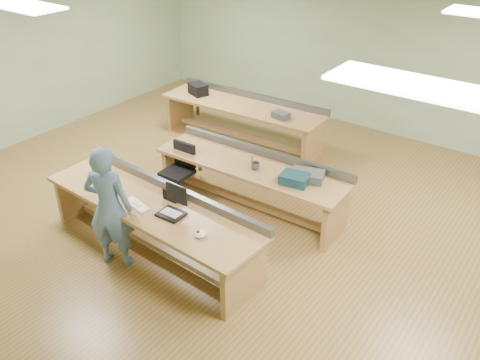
# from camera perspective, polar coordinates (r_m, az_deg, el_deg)

# --- Properties ---
(floor) EXTENTS (10.00, 10.00, 0.00)m
(floor) POSITION_cam_1_polar(r_m,az_deg,el_deg) (7.69, 1.11, -3.70)
(floor) COLOR olive
(floor) RESTS_ON ground
(ceiling) EXTENTS (10.00, 10.00, 0.00)m
(ceiling) POSITION_cam_1_polar(r_m,az_deg,el_deg) (6.52, 1.38, 18.80)
(ceiling) COLOR silver
(ceiling) RESTS_ON wall_back
(wall_back) EXTENTS (10.00, 0.04, 3.00)m
(wall_back) POSITION_cam_1_polar(r_m,az_deg,el_deg) (10.32, 14.55, 13.52)
(wall_back) COLOR #98B388
(wall_back) RESTS_ON floor
(wall_left) EXTENTS (0.04, 8.00, 3.00)m
(wall_left) POSITION_cam_1_polar(r_m,az_deg,el_deg) (10.50, -22.23, 12.57)
(wall_left) COLOR #98B388
(wall_left) RESTS_ON floor
(fluor_panels) EXTENTS (6.20, 3.50, 0.03)m
(fluor_panels) POSITION_cam_1_polar(r_m,az_deg,el_deg) (6.53, 1.38, 18.54)
(fluor_panels) COLOR white
(fluor_panels) RESTS_ON ceiling
(workbench_front) EXTENTS (3.33, 1.02, 0.86)m
(workbench_front) POSITION_cam_1_polar(r_m,az_deg,el_deg) (6.73, -9.67, -3.84)
(workbench_front) COLOR #B1804A
(workbench_front) RESTS_ON floor
(workbench_mid) EXTENTS (3.02, 0.89, 0.86)m
(workbench_mid) POSITION_cam_1_polar(r_m,az_deg,el_deg) (7.55, 1.32, 0.57)
(workbench_mid) COLOR #B1804A
(workbench_mid) RESTS_ON floor
(workbench_back) EXTENTS (3.25, 1.03, 0.86)m
(workbench_back) POSITION_cam_1_polar(r_m,az_deg,el_deg) (9.68, 0.34, 7.52)
(workbench_back) COLOR #B1804A
(workbench_back) RESTS_ON floor
(person) EXTENTS (0.72, 0.61, 1.68)m
(person) POSITION_cam_1_polar(r_m,az_deg,el_deg) (6.48, -14.47, -3.01)
(person) COLOR slate
(person) RESTS_ON floor
(laptop_base) EXTENTS (0.33, 0.27, 0.03)m
(laptop_base) POSITION_cam_1_polar(r_m,az_deg,el_deg) (6.34, -7.73, -3.83)
(laptop_base) COLOR black
(laptop_base) RESTS_ON workbench_front
(laptop_screen) EXTENTS (0.32, 0.03, 0.25)m
(laptop_screen) POSITION_cam_1_polar(r_m,az_deg,el_deg) (6.29, -7.13, -1.54)
(laptop_screen) COLOR black
(laptop_screen) RESTS_ON laptop_base
(keyboard) EXTENTS (0.44, 0.22, 0.02)m
(keyboard) POSITION_cam_1_polar(r_m,az_deg,el_deg) (6.60, -11.52, -2.74)
(keyboard) COLOR white
(keyboard) RESTS_ON workbench_front
(trackball_mouse) EXTENTS (0.14, 0.16, 0.07)m
(trackball_mouse) POSITION_cam_1_polar(r_m,az_deg,el_deg) (5.93, -4.46, -6.04)
(trackball_mouse) COLOR white
(trackball_mouse) RESTS_ON workbench_front
(camera_bag) EXTENTS (0.22, 0.14, 0.15)m
(camera_bag) POSITION_cam_1_polar(r_m,az_deg,el_deg) (6.63, -7.58, -1.57)
(camera_bag) COLOR black
(camera_bag) RESTS_ON workbench_front
(task_chair) EXTENTS (0.50, 0.50, 0.90)m
(task_chair) POSITION_cam_1_polar(r_m,az_deg,el_deg) (7.95, -6.81, 0.09)
(task_chair) COLOR black
(task_chair) RESTS_ON floor
(parts_bin_teal) EXTENTS (0.43, 0.35, 0.13)m
(parts_bin_teal) POSITION_cam_1_polar(r_m,az_deg,el_deg) (6.97, 6.17, 0.13)
(parts_bin_teal) COLOR #11303A
(parts_bin_teal) RESTS_ON workbench_mid
(parts_bin_grey) EXTENTS (0.52, 0.41, 0.12)m
(parts_bin_grey) POSITION_cam_1_polar(r_m,az_deg,el_deg) (7.08, 7.55, 0.50)
(parts_bin_grey) COLOR #3E3E40
(parts_bin_grey) RESTS_ON workbench_mid
(mug) EXTENTS (0.16, 0.16, 0.10)m
(mug) POSITION_cam_1_polar(r_m,az_deg,el_deg) (7.28, 1.72, 1.58)
(mug) COLOR #3E3E40
(mug) RESTS_ON workbench_mid
(drinks_can) EXTENTS (0.07, 0.07, 0.13)m
(drinks_can) POSITION_cam_1_polar(r_m,az_deg,el_deg) (7.46, 1.35, 2.41)
(drinks_can) COLOR silver
(drinks_can) RESTS_ON workbench_mid
(storage_box_back) EXTENTS (0.44, 0.38, 0.21)m
(storage_box_back) POSITION_cam_1_polar(r_m,az_deg,el_deg) (10.08, -4.73, 10.13)
(storage_box_back) COLOR black
(storage_box_back) RESTS_ON workbench_back
(tray_back) EXTENTS (0.32, 0.25, 0.11)m
(tray_back) POSITION_cam_1_polar(r_m,az_deg,el_deg) (8.99, 4.62, 7.27)
(tray_back) COLOR #3E3E40
(tray_back) RESTS_ON workbench_back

